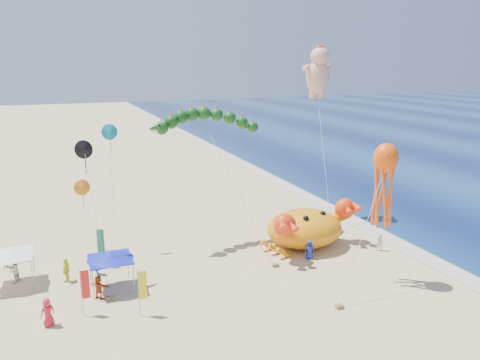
{
  "coord_description": "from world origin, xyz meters",
  "views": [
    {
      "loc": [
        -15.43,
        -31.27,
        15.61
      ],
      "look_at": [
        -2.0,
        2.0,
        6.5
      ],
      "focal_mm": 35.0,
      "sensor_mm": 36.0,
      "label": 1
    }
  ],
  "objects_px": {
    "crab_inflatable": "(305,227)",
    "canopy_white": "(9,253)",
    "dragon_kite": "(205,125)",
    "canopy_blue": "(110,256)",
    "cherub_kite": "(318,71)",
    "octopus_kite": "(384,179)"
  },
  "relations": [
    {
      "from": "canopy_blue",
      "to": "canopy_white",
      "type": "bearing_deg",
      "value": 153.49
    },
    {
      "from": "crab_inflatable",
      "to": "cherub_kite",
      "type": "distance_m",
      "value": 15.91
    },
    {
      "from": "crab_inflatable",
      "to": "canopy_blue",
      "type": "height_order",
      "value": "crab_inflatable"
    },
    {
      "from": "dragon_kite",
      "to": "canopy_white",
      "type": "relative_size",
      "value": 3.43
    },
    {
      "from": "crab_inflatable",
      "to": "canopy_white",
      "type": "relative_size",
      "value": 2.7
    },
    {
      "from": "crab_inflatable",
      "to": "cherub_kite",
      "type": "bearing_deg",
      "value": 55.09
    },
    {
      "from": "crab_inflatable",
      "to": "canopy_white",
      "type": "distance_m",
      "value": 23.18
    },
    {
      "from": "cherub_kite",
      "to": "octopus_kite",
      "type": "xyz_separation_m",
      "value": [
        -3.57,
        -15.16,
        -7.07
      ]
    },
    {
      "from": "crab_inflatable",
      "to": "octopus_kite",
      "type": "distance_m",
      "value": 9.78
    },
    {
      "from": "cherub_kite",
      "to": "canopy_white",
      "type": "bearing_deg",
      "value": -168.01
    },
    {
      "from": "canopy_white",
      "to": "cherub_kite",
      "type": "bearing_deg",
      "value": 11.99
    },
    {
      "from": "dragon_kite",
      "to": "canopy_white",
      "type": "bearing_deg",
      "value": -168.17
    },
    {
      "from": "dragon_kite",
      "to": "cherub_kite",
      "type": "height_order",
      "value": "cherub_kite"
    },
    {
      "from": "cherub_kite",
      "to": "canopy_white",
      "type": "relative_size",
      "value": 5.11
    },
    {
      "from": "octopus_kite",
      "to": "canopy_blue",
      "type": "relative_size",
      "value": 3.19
    },
    {
      "from": "dragon_kite",
      "to": "canopy_blue",
      "type": "xyz_separation_m",
      "value": [
        -9.24,
        -6.58,
        -7.95
      ]
    },
    {
      "from": "dragon_kite",
      "to": "canopy_blue",
      "type": "relative_size",
      "value": 3.6
    },
    {
      "from": "dragon_kite",
      "to": "crab_inflatable",
      "type": "bearing_deg",
      "value": -33.46
    },
    {
      "from": "octopus_kite",
      "to": "cherub_kite",
      "type": "bearing_deg",
      "value": 76.76
    },
    {
      "from": "crab_inflatable",
      "to": "canopy_white",
      "type": "bearing_deg",
      "value": 176.24
    },
    {
      "from": "crab_inflatable",
      "to": "cherub_kite",
      "type": "relative_size",
      "value": 0.53
    },
    {
      "from": "dragon_kite",
      "to": "canopy_blue",
      "type": "bearing_deg",
      "value": -144.54
    }
  ]
}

